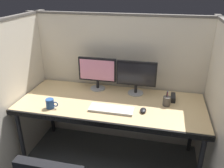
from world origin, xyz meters
name	(u,v)px	position (x,y,z in m)	size (l,w,h in m)	color
cubicle_partition_rear	(119,81)	(0.00, 0.74, 0.79)	(2.21, 0.06, 1.57)	beige
cubicle_partition_left	(19,92)	(-0.99, 0.20, 0.79)	(0.06, 1.41, 1.57)	beige
cubicle_partition_right	(216,114)	(0.99, 0.20, 0.79)	(0.06, 1.41, 1.57)	beige
desk	(111,106)	(0.00, 0.29, 0.69)	(1.90, 0.80, 0.74)	tan
monitor_left	(97,72)	(-0.22, 0.57, 0.96)	(0.43, 0.17, 0.37)	gray
monitor_right	(136,76)	(0.22, 0.55, 0.96)	(0.43, 0.17, 0.37)	gray
keyboard_main	(111,109)	(0.04, 0.13, 0.75)	(0.43, 0.15, 0.02)	silver
computer_mouse	(143,110)	(0.35, 0.17, 0.76)	(0.06, 0.10, 0.04)	black
coffee_mug	(50,104)	(-0.55, 0.05, 0.79)	(0.13, 0.08, 0.09)	#264C8C
red_stapler	(173,98)	(0.63, 0.48, 0.77)	(0.04, 0.15, 0.06)	black
pen_cup	(167,101)	(0.56, 0.35, 0.79)	(0.08, 0.08, 0.15)	#4C4742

